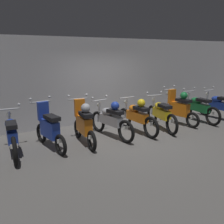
% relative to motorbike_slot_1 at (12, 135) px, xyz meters
% --- Properties ---
extents(ground_plane, '(80.00, 80.00, 0.00)m').
position_rel_motorbike_slot_1_xyz_m(ground_plane, '(3.14, -0.32, -0.49)').
color(ground_plane, '#565451').
extents(back_wall, '(16.08, 0.30, 2.91)m').
position_rel_motorbike_slot_1_xyz_m(back_wall, '(3.14, 1.79, 0.96)').
color(back_wall, '#ADADB2').
rests_on(back_wall, ground).
extents(motorbike_slot_1, '(0.59, 1.95, 1.15)m').
position_rel_motorbike_slot_1_xyz_m(motorbike_slot_1, '(0.00, 0.00, 0.00)').
color(motorbike_slot_1, black).
rests_on(motorbike_slot_1, ground).
extents(motorbike_slot_2, '(0.58, 1.67, 1.29)m').
position_rel_motorbike_slot_1_xyz_m(motorbike_slot_2, '(0.89, -0.04, 0.04)').
color(motorbike_slot_2, black).
rests_on(motorbike_slot_2, ground).
extents(motorbike_slot_3, '(0.59, 1.68, 1.29)m').
position_rel_motorbike_slot_1_xyz_m(motorbike_slot_3, '(1.80, -0.14, 0.08)').
color(motorbike_slot_3, black).
rests_on(motorbike_slot_3, ground).
extents(motorbike_slot_4, '(0.61, 1.93, 1.15)m').
position_rel_motorbike_slot_1_xyz_m(motorbike_slot_4, '(2.69, -0.01, 0.04)').
color(motorbike_slot_4, black).
rests_on(motorbike_slot_4, ground).
extents(motorbike_slot_5, '(0.56, 1.95, 1.08)m').
position_rel_motorbike_slot_1_xyz_m(motorbike_slot_5, '(3.59, -0.02, 0.03)').
color(motorbike_slot_5, black).
rests_on(motorbike_slot_5, ground).
extents(motorbike_slot_6, '(0.62, 1.93, 1.15)m').
position_rel_motorbike_slot_1_xyz_m(motorbike_slot_6, '(4.49, -0.07, 0.00)').
color(motorbike_slot_6, black).
rests_on(motorbike_slot_6, ground).
extents(motorbike_slot_7, '(0.59, 1.68, 1.29)m').
position_rel_motorbike_slot_1_xyz_m(motorbike_slot_7, '(5.38, 0.09, 0.08)').
color(motorbike_slot_7, black).
rests_on(motorbike_slot_7, ground).
extents(motorbike_slot_8, '(0.59, 1.95, 1.15)m').
position_rel_motorbike_slot_1_xyz_m(motorbike_slot_8, '(6.29, 0.04, 0.00)').
color(motorbike_slot_8, black).
rests_on(motorbike_slot_8, ground).
extents(motorbike_slot_9, '(0.59, 1.95, 1.15)m').
position_rel_motorbike_slot_1_xyz_m(motorbike_slot_9, '(7.18, -0.13, 0.00)').
color(motorbike_slot_9, black).
rests_on(motorbike_slot_9, ground).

